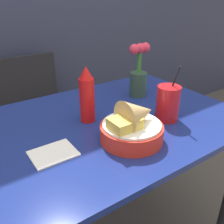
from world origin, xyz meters
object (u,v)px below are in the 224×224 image
drink_cup (168,104)px  flower_vase (139,74)px  chair_far_window (35,108)px  food_basket (133,125)px  ketchup_bottle (87,95)px

drink_cup → flower_vase: (0.07, 0.27, 0.04)m
chair_far_window → food_basket: bearing=-86.7°
food_basket → flower_vase: bearing=47.9°
chair_far_window → ketchup_bottle: 0.84m
food_basket → drink_cup: size_ratio=0.97×
ketchup_bottle → food_basket: bearing=-74.8°
ketchup_bottle → drink_cup: drink_cup is taller
food_basket → flower_vase: flower_vase is taller
chair_far_window → food_basket: (0.06, -0.98, 0.30)m
ketchup_bottle → flower_vase: (0.35, 0.10, 0.00)m
food_basket → flower_vase: (0.29, 0.32, 0.05)m
ketchup_bottle → flower_vase: size_ratio=0.87×
chair_far_window → flower_vase: bearing=-62.4°
drink_cup → flower_vase: flower_vase is taller
ketchup_bottle → drink_cup: 0.33m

